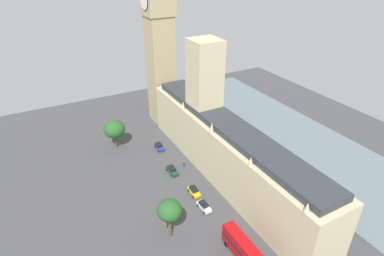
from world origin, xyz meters
TOP-DOWN VIEW (x-y plane):
  - ground_plane at (0.00, 0.00)m, footprint 137.33×137.33m
  - river_thames at (-31.22, 0.00)m, footprint 32.17×123.59m
  - parliament_building at (-1.99, -1.80)m, footprint 10.96×67.33m
  - clock_tower at (-0.83, -38.82)m, footprint 8.77×8.77m
  - car_blue_by_river_gate at (8.63, -20.53)m, footprint 2.00×4.16m
  - car_dark_green_under_trees at (10.29, -7.79)m, footprint 1.92×4.59m
  - car_yellow_cab_trailing at (9.21, 2.60)m, footprint 2.03×4.32m
  - car_white_corner at (9.73, 8.37)m, footprint 1.95×4.31m
  - double_decker_bus_midblock at (9.98, 23.47)m, footprint 2.68×10.51m
  - pedestrian_leading at (6.13, -8.91)m, footprint 0.69×0.61m
  - plane_tree_kerbside at (19.94, 11.91)m, footprint 5.16×5.16m
  - plane_tree_opposite_hall at (19.84, -27.71)m, footprint 6.29×6.29m
  - street_lamp_near_tower at (19.65, 9.58)m, footprint 0.56×0.56m

SIDE VIEW (x-z plane):
  - ground_plane at x=0.00m, z-range 0.00..0.00m
  - river_thames at x=-31.22m, z-range 0.00..0.25m
  - pedestrian_leading at x=6.13m, z-range -0.08..1.59m
  - car_white_corner at x=9.73m, z-range 0.02..1.76m
  - car_blue_by_river_gate at x=8.63m, z-range 0.02..1.76m
  - car_yellow_cab_trailing at x=9.21m, z-range 0.02..1.76m
  - car_dark_green_under_trees at x=10.29m, z-range 0.02..1.76m
  - double_decker_bus_midblock at x=9.98m, z-range 0.26..5.01m
  - street_lamp_near_tower at x=19.65m, z-range 1.17..6.73m
  - plane_tree_opposite_hall at x=19.84m, z-range 1.84..10.93m
  - plane_tree_kerbside at x=19.94m, z-range 2.45..11.88m
  - parliament_building at x=-1.99m, z-range -7.74..26.14m
  - clock_tower at x=-0.83m, z-range 1.03..59.65m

